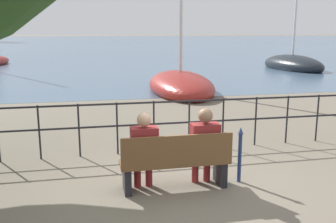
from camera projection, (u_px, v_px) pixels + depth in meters
The scene contains 9 objects.
ground_plane at pixel (175, 187), 5.86m from camera, with size 1000.00×1000.00×0.00m, color #706656.
harbor_water at pixel (90, 39), 157.11m from camera, with size 600.00×300.00×0.01m.
park_bench at pixel (176, 163), 5.71m from camera, with size 1.69×0.45×0.90m.
seated_person_left at pixel (144, 148), 5.63m from camera, with size 0.40×0.35×1.22m.
seated_person_right at pixel (204, 143), 5.82m from camera, with size 0.44×0.35×1.25m.
promenade_railing at pixel (154, 118), 7.49m from camera, with size 14.73×0.04×1.05m.
closed_umbrella at pixel (240, 152), 5.99m from camera, with size 0.09×0.09×0.91m.
sailboat_0 at pixel (180, 85), 15.51m from camera, with size 2.98×6.22×8.86m.
sailboat_1 at pixel (292, 64), 25.00m from camera, with size 2.58×6.13×10.01m.
Camera 1 is at (-1.25, -5.34, 2.37)m, focal length 40.00 mm.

